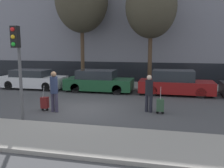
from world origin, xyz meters
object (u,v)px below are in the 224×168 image
parked_bicycle (184,82)px  bare_tree_down_street (82,0)px  pedestrian_right (149,91)px  pedestrian_left (54,89)px  parked_car_2 (175,83)px  parked_car_0 (33,80)px  traffic_light (17,54)px  bare_tree_near_crossing (151,7)px  trolley_right (160,105)px  trolley_left (45,103)px  parked_car_1 (98,81)px

parked_bicycle → bare_tree_down_street: size_ratio=0.21×
pedestrian_right → parked_bicycle: pedestrian_right is taller
pedestrian_left → bare_tree_down_street: bare_tree_down_street is taller
parked_bicycle → pedestrian_right: bearing=-106.0°
parked_car_2 → pedestrian_right: bearing=-105.6°
parked_car_0 → traffic_light: bearing=-63.0°
bare_tree_near_crossing → trolley_right: bearing=-81.4°
parked_car_0 → trolley_left: parked_car_0 is taller
parked_car_0 → parked_car_2: size_ratio=1.01×
parked_car_2 → pedestrian_right: pedestrian_right is taller
trolley_right → parked_bicycle: size_ratio=0.68×
pedestrian_right → trolley_right: bearing=179.9°
trolley_right → traffic_light: size_ratio=0.33×
trolley_right → parked_car_1: bearing=132.1°
parked_car_0 → bare_tree_down_street: bare_tree_down_street is taller
parked_car_0 → bare_tree_near_crossing: size_ratio=0.59×
parked_car_1 → trolley_right: bearing=-47.9°
parked_car_1 → pedestrian_left: 5.30m
pedestrian_left → bare_tree_down_street: size_ratio=0.21×
trolley_left → bare_tree_down_street: bare_tree_down_street is taller
pedestrian_left → trolley_left: pedestrian_left is taller
parked_car_0 → trolley_right: bearing=-27.5°
parked_car_0 → bare_tree_down_street: 6.79m
parked_car_2 → parked_bicycle: bearing=73.3°
pedestrian_left → trolley_right: (4.62, 0.73, -0.66)m
parked_car_1 → trolley_left: 5.27m
pedestrian_right → bare_tree_near_crossing: size_ratio=0.22×
pedestrian_left → traffic_light: 2.35m
pedestrian_right → bare_tree_near_crossing: bare_tree_near_crossing is taller
parked_car_1 → parked_car_0: bearing=179.2°
traffic_light → bare_tree_down_street: 10.35m
trolley_left → bare_tree_near_crossing: 9.78m
parked_car_0 → pedestrian_left: 6.78m
pedestrian_left → bare_tree_near_crossing: (3.62, 7.33, 4.44)m
bare_tree_down_street → parked_car_2: bearing=-22.1°
trolley_left → bare_tree_down_street: 9.91m
parked_car_0 → trolley_left: (3.65, -5.22, -0.25)m
trolley_left → traffic_light: bearing=-93.4°
trolley_left → pedestrian_right: bearing=10.0°
pedestrian_left → pedestrian_right: size_ratio=1.09×
traffic_light → parked_car_1: bearing=80.3°
parked_car_1 → parked_bicycle: bearing=21.8°
pedestrian_left → trolley_left: size_ratio=1.57×
pedestrian_right → parked_car_2: bearing=-85.4°
trolley_right → bare_tree_down_street: size_ratio=0.14×
trolley_left → parked_bicycle: size_ratio=0.66×
parked_car_0 → bare_tree_near_crossing: 9.42m
parked_car_2 → trolley_left: 7.82m
pedestrian_left → pedestrian_right: pedestrian_left is taller
trolley_left → bare_tree_down_street: size_ratio=0.14×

